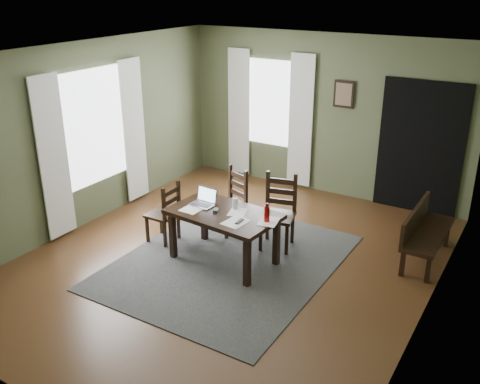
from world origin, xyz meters
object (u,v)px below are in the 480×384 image
Objects in this scene: chair_back_left at (231,202)px; water_bottle at (267,213)px; chair_back_right at (278,213)px; bench at (423,229)px; chair_end at (165,213)px; laptop at (204,200)px; dining_table at (224,218)px.

chair_back_left is 3.92× the size of water_bottle.
chair_back_right is 1.93m from bench.
chair_back_right reaches higher than water_bottle.
bench is 2.15m from water_bottle.
bench is at bearing 112.28° from chair_end.
chair_end is 1.59m from chair_back_right.
chair_end is 0.73m from laptop.
chair_back_left is 2.69m from bench.
dining_table is at bearing 86.90° from chair_end.
chair_back_left is at bearing 102.64° from bench.
water_bottle reaches higher than chair_end.
water_bottle is at bearing 89.25° from chair_end.
dining_table is 4.40× the size of laptop.
dining_table is at bearing -131.78° from chair_back_right.
laptop is (-0.76, -0.67, 0.26)m from chair_back_right.
dining_table is at bearing -9.87° from laptop.
chair_back_left is 1.33m from water_bottle.
chair_back_right reaches higher than laptop.
chair_back_right is 4.24× the size of water_bottle.
water_bottle is (1.62, -0.01, 0.39)m from chair_end.
chair_back_left is at bearing 121.40° from dining_table.
chair_back_right is (0.81, -0.06, 0.04)m from chair_back_left.
laptop is at bearing -152.26° from chair_back_right.
chair_end is 0.93× the size of chair_back_left.
bench is at bearing 5.97° from chair_back_right.
chair_end is at bearing 112.81° from bench.
bench is (3.23, 1.36, -0.00)m from chair_end.
dining_table is at bearing 122.34° from bench.
chair_back_right is 0.81m from water_bottle.
chair_end is 0.68× the size of bench.
chair_back_left is at bearing 142.48° from water_bottle.
chair_end is 3.51m from bench.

